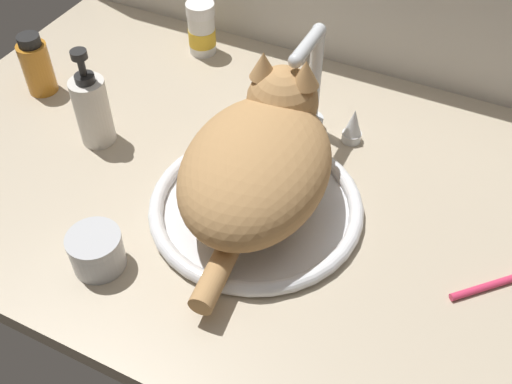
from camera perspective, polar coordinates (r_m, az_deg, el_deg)
name	(u,v)px	position (r cm, az deg, el deg)	size (l,w,h in cm)	color
countertop	(248,184)	(93.81, -0.79, 0.72)	(113.89, 71.06, 3.00)	#B7A88E
sink_basin	(256,207)	(87.27, 0.00, -1.39)	(31.21, 31.21, 2.15)	white
faucet	(312,94)	(96.50, 5.31, 9.28)	(17.53, 11.66, 19.59)	silver
cat	(261,156)	(82.89, 0.49, 3.44)	(23.02, 37.24, 17.28)	tan
amber_bottle	(37,66)	(113.51, -20.09, 11.20)	(5.14, 5.14, 11.06)	#C67A23
pill_bottle	(202,30)	(117.98, -5.18, 15.06)	(5.33, 5.33, 10.17)	white
metal_jar	(97,251)	(82.35, -14.89, -5.41)	(7.29, 7.29, 5.57)	#B2B5BA
soap_pump_bottle	(92,109)	(98.80, -15.26, 7.58)	(5.53, 5.53, 16.87)	silver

